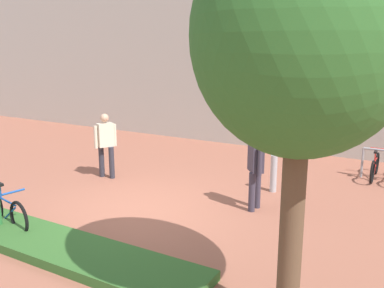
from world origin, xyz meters
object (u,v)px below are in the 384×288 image
object	(u,v)px
bike_at_sign	(6,210)
person_suited_navy	(256,165)
tree_sidewalk	(302,38)
bollard_steel	(274,174)
person_shirt_white	(106,141)

from	to	relation	value
bike_at_sign	person_suited_navy	bearing A→B (deg)	40.53
tree_sidewalk	bike_at_sign	world-z (taller)	tree_sidewalk
person_suited_navy	bollard_steel	bearing A→B (deg)	91.35
tree_sidewalk	bollard_steel	size ratio (longest dim) A/B	5.36
bollard_steel	person_suited_navy	distance (m)	1.40
person_shirt_white	tree_sidewalk	bearing A→B (deg)	-30.88
tree_sidewalk	bollard_steel	xyz separation A→B (m)	(-1.81, 4.72, -3.02)
tree_sidewalk	bollard_steel	world-z (taller)	tree_sidewalk
bike_at_sign	person_suited_navy	distance (m)	5.01
person_shirt_white	bike_at_sign	bearing A→B (deg)	-81.97
bollard_steel	person_suited_navy	xyz separation A→B (m)	(0.03, -1.29, 0.53)
tree_sidewalk	person_suited_navy	world-z (taller)	tree_sidewalk
person_suited_navy	tree_sidewalk	bearing A→B (deg)	-62.63
tree_sidewalk	person_suited_navy	distance (m)	4.59
tree_sidewalk	person_shirt_white	bearing A→B (deg)	149.12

